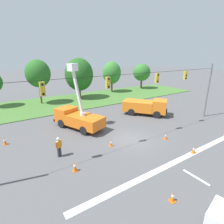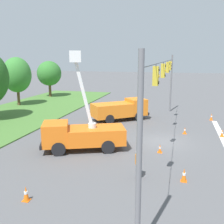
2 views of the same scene
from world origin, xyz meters
name	(u,v)px [view 1 (image 1 of 2)]	position (x,y,z in m)	size (l,w,h in m)	color
ground_plane	(132,139)	(0.00, 0.00, 0.00)	(200.00, 200.00, 0.00)	#565659
grass_verge	(70,102)	(0.00, 18.00, 0.05)	(56.00, 12.00, 0.10)	#477533
lane_markings	(189,173)	(0.00, -6.48, 0.00)	(17.60, 15.25, 0.01)	silver
signal_gantry	(134,96)	(-0.05, 0.00, 4.58)	(26.20, 0.33, 7.20)	slate
tree_centre	(38,74)	(-4.62, 19.48, 5.28)	(4.07, 4.05, 7.60)	brown
tree_east	(79,75)	(2.76, 19.52, 4.69)	(5.38, 5.26, 7.79)	brown
tree_far_east	(112,73)	(11.41, 21.30, 4.42)	(4.25, 3.89, 6.92)	brown
tree_east_end	(142,72)	(20.16, 20.92, 4.11)	(4.41, 4.06, 6.24)	brown
utility_truck_bucket_lift	(78,117)	(-3.44, 5.86, 1.35)	(4.57, 6.66, 7.37)	orange
utility_truck_support_near	(146,106)	(6.63, 5.13, 1.24)	(5.72, 6.34, 2.29)	orange
road_worker	(59,146)	(-7.20, 0.93, 1.00)	(0.61, 0.38, 1.77)	#383842
traffic_cone_foreground_left	(173,197)	(-3.14, -7.48, 0.32)	(0.36, 0.36, 0.66)	orange
traffic_cone_foreground_right	(166,136)	(2.89, -1.80, 0.30)	(0.36, 0.36, 0.64)	orange
traffic_cone_mid_left	(5,141)	(-10.95, 5.85, 0.38)	(0.36, 0.36, 0.76)	orange
traffic_cone_mid_right	(194,150)	(2.81, -4.99, 0.33)	(0.36, 0.36, 0.68)	orange
traffic_cone_near_bucket	(75,166)	(-6.86, -1.67, 0.39)	(0.36, 0.36, 0.78)	orange
traffic_cone_lane_edge_b	(111,143)	(-2.57, 0.02, 0.31)	(0.36, 0.36, 0.64)	orange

